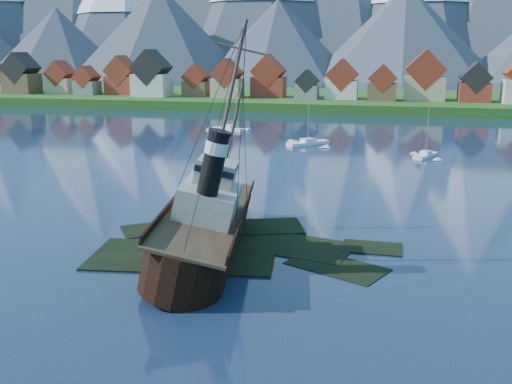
% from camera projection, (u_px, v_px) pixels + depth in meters
% --- Properties ---
extents(ground, '(1400.00, 1400.00, 0.00)m').
position_uv_depth(ground, '(218.00, 253.00, 57.28)').
color(ground, '#16243E').
rests_on(ground, ground).
extents(shoal, '(31.71, 21.24, 1.14)m').
position_uv_depth(shoal, '(241.00, 250.00, 58.99)').
color(shoal, black).
rests_on(shoal, ground).
extents(shore_bank, '(600.00, 80.00, 3.20)m').
position_uv_depth(shore_bank, '(350.00, 103.00, 217.61)').
color(shore_bank, '#254714').
rests_on(shore_bank, ground).
extents(seawall, '(600.00, 2.50, 2.00)m').
position_uv_depth(seawall, '(341.00, 114.00, 181.77)').
color(seawall, '#3F3D38').
rests_on(seawall, ground).
extents(town, '(250.96, 16.69, 17.30)m').
position_uv_depth(town, '(255.00, 81.00, 206.18)').
color(town, maroon).
rests_on(town, ground).
extents(tugboat_wreck, '(7.10, 30.58, 24.23)m').
position_uv_depth(tugboat_wreck, '(204.00, 219.00, 58.08)').
color(tugboat_wreck, black).
rests_on(tugboat_wreck, ground).
extents(sailboat_c, '(9.01, 5.17, 11.34)m').
position_uv_depth(sailboat_c, '(229.00, 129.00, 144.57)').
color(sailboat_c, white).
rests_on(sailboat_c, ground).
extents(sailboat_d, '(5.02, 7.56, 10.24)m').
position_uv_depth(sailboat_d, '(426.00, 156.00, 108.31)').
color(sailboat_d, white).
rests_on(sailboat_d, ground).
extents(sailboat_f, '(8.72, 8.75, 11.21)m').
position_uv_depth(sailboat_f, '(308.00, 144.00, 122.60)').
color(sailboat_f, white).
rests_on(sailboat_f, ground).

